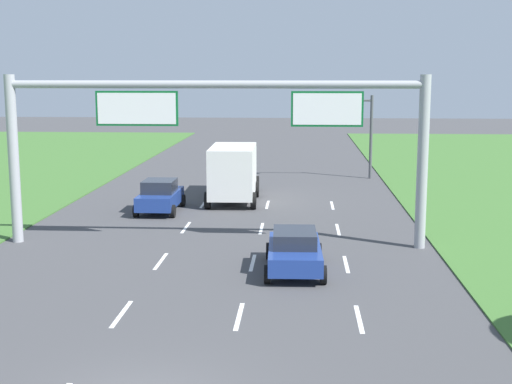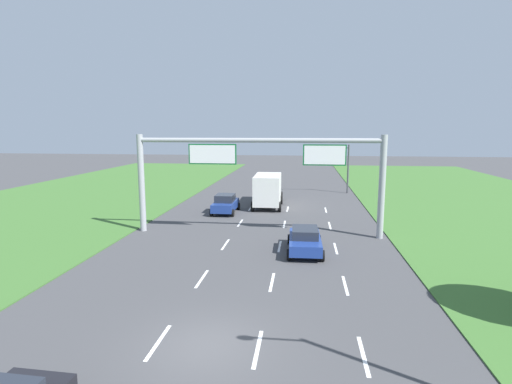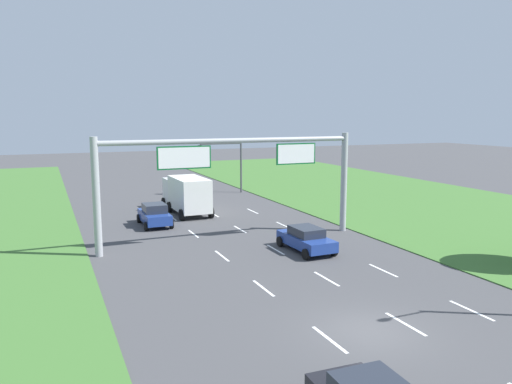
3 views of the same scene
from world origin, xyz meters
TOP-DOWN VIEW (x-y plane):
  - lane_dashes_inner_left at (-1.75, 3.00)m, footprint 0.14×44.40m
  - lane_dashes_inner_right at (1.75, 3.00)m, footprint 0.14×44.40m
  - lane_dashes_slip at (5.25, 3.00)m, footprint 0.14×44.40m
  - car_near_red at (3.33, 11.01)m, footprint 2.21×4.36m
  - car_mid_lane at (-3.67, 21.72)m, footprint 2.06×4.13m
  - box_truck at (-0.19, 25.45)m, footprint 2.79×7.21m
  - sign_gantry at (0.08, 14.78)m, footprint 17.24×0.44m
  - traffic_light_mast at (6.30, 34.23)m, footprint 4.76×0.49m

SIDE VIEW (x-z plane):
  - lane_dashes_inner_left at x=-1.75m, z-range 0.00..0.01m
  - lane_dashes_inner_right at x=1.75m, z-range 0.00..0.01m
  - lane_dashes_slip at x=5.25m, z-range 0.00..0.01m
  - car_near_red at x=3.33m, z-range 0.02..1.51m
  - car_mid_lane at x=-3.67m, z-range 0.00..1.66m
  - box_truck at x=-0.19m, z-range 0.13..3.24m
  - traffic_light_mast at x=6.30m, z-range 1.07..6.67m
  - sign_gantry at x=0.08m, z-range 1.39..8.39m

